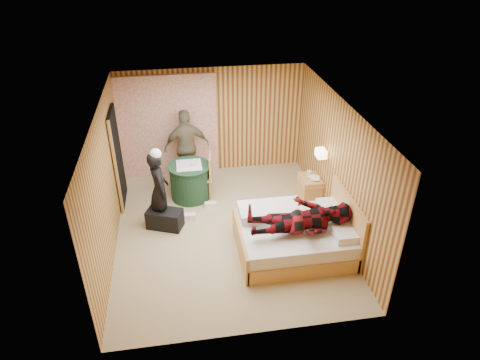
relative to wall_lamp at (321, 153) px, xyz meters
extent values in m
cube|color=tan|center=(-1.92, -0.45, -1.30)|extent=(4.20, 5.00, 0.01)
cube|color=silver|center=(-1.92, -0.45, 1.20)|extent=(4.20, 5.00, 0.01)
cube|color=#DBB354|center=(-1.92, 2.05, -0.05)|extent=(4.20, 0.02, 2.50)
cube|color=#DBB354|center=(-4.02, -0.45, -0.05)|extent=(0.02, 5.00, 2.50)
cube|color=#DBB354|center=(0.18, -0.45, -0.05)|extent=(0.02, 5.00, 2.50)
cube|color=white|center=(-2.92, 1.98, -0.10)|extent=(2.20, 0.08, 2.40)
cube|color=black|center=(-3.98, 0.95, -0.28)|extent=(0.06, 0.90, 2.05)
cylinder|color=gold|center=(0.08, 0.00, 0.00)|extent=(0.18, 0.04, 0.04)
cube|color=#FFE9B2|center=(0.00, 0.00, 0.00)|extent=(0.18, 0.24, 0.16)
cube|color=#E9AA5F|center=(-0.82, -1.24, -1.15)|extent=(1.94, 1.55, 0.29)
cube|color=white|center=(-0.82, -1.24, -0.89)|extent=(1.88, 1.49, 0.24)
cube|color=#E9AA5F|center=(-1.79, -1.24, -1.03)|extent=(0.06, 1.55, 0.54)
cube|color=#E9AA5F|center=(0.14, -1.24, -0.77)|extent=(0.06, 1.55, 1.07)
cube|color=white|center=(-0.07, -1.61, -0.70)|extent=(0.37, 0.53, 0.14)
cube|color=white|center=(-0.07, -0.87, -0.70)|extent=(0.37, 0.53, 0.14)
cube|color=white|center=(-1.16, -0.80, -0.68)|extent=(1.16, 0.58, 0.17)
cube|color=#E9AA5F|center=(-0.04, 0.33, -1.02)|extent=(0.41, 0.56, 0.56)
cube|color=#E9AA5F|center=(-0.04, 0.33, -0.84)|extent=(0.43, 0.58, 0.03)
cylinder|color=#1F4426|center=(-2.55, 0.86, -0.92)|extent=(0.84, 0.84, 0.76)
cylinder|color=#1F4426|center=(-2.55, 0.86, -0.53)|extent=(0.90, 0.90, 0.03)
cube|color=white|center=(-2.55, 0.86, -0.51)|extent=(0.55, 0.55, 0.01)
cube|color=#E9AA5F|center=(-2.55, 1.49, -0.85)|extent=(0.48, 0.48, 0.05)
cube|color=#E9AA5F|center=(-2.58, 1.68, -0.60)|extent=(0.42, 0.10, 0.46)
cylinder|color=#E9AA5F|center=(-2.69, 1.30, -1.08)|extent=(0.04, 0.04, 0.43)
cylinder|color=#E9AA5F|center=(-2.41, 1.68, -1.08)|extent=(0.04, 0.04, 0.43)
cube|color=#E9AA5F|center=(-2.30, 0.87, -0.82)|extent=(0.50, 0.50, 0.05)
cube|color=#E9AA5F|center=(-2.10, 0.85, -0.56)|extent=(0.10, 0.45, 0.49)
cylinder|color=#E9AA5F|center=(-2.46, 1.07, -1.07)|extent=(0.04, 0.04, 0.45)
cylinder|color=#E9AA5F|center=(-2.15, 0.67, -1.07)|extent=(0.04, 0.04, 0.45)
cube|color=black|center=(-3.11, -0.15, -1.11)|extent=(0.76, 0.58, 0.38)
cube|color=white|center=(-2.17, 0.40, -1.25)|extent=(0.25, 0.12, 0.11)
cube|color=white|center=(-2.65, 0.02, -1.24)|extent=(0.30, 0.13, 0.13)
imported|color=black|center=(-3.16, 0.00, -0.52)|extent=(0.48, 0.63, 1.56)
imported|color=#6F674A|center=(-2.55, 1.61, -0.44)|extent=(1.05, 0.54, 1.72)
imported|color=maroon|center=(-0.77, -1.44, -0.34)|extent=(0.86, 0.67, 1.77)
imported|color=white|center=(-0.04, 0.28, -0.73)|extent=(0.26, 0.28, 0.02)
imported|color=white|center=(-0.04, 0.28, -0.71)|extent=(0.23, 0.27, 0.02)
imported|color=white|center=(-0.04, 0.46, -0.69)|extent=(0.10, 0.10, 0.09)
imported|color=white|center=(-2.45, 0.81, -0.45)|extent=(0.13, 0.13, 0.10)
camera|label=1|loc=(-2.73, -7.08, 3.78)|focal=32.00mm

